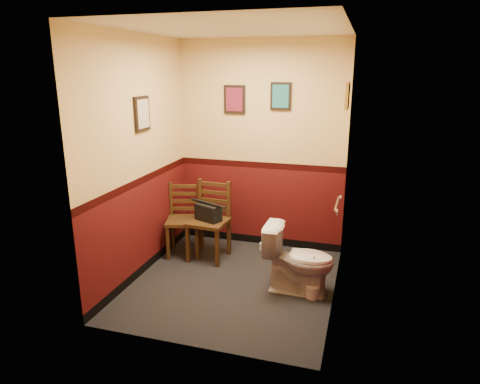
# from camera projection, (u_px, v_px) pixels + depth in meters

# --- Properties ---
(floor) EXTENTS (2.20, 2.40, 0.00)m
(floor) POSITION_uv_depth(u_px,v_px,m) (234.00, 283.00, 4.82)
(floor) COLOR black
(floor) RESTS_ON ground
(ceiling) EXTENTS (2.20, 2.40, 0.00)m
(ceiling) POSITION_uv_depth(u_px,v_px,m) (233.00, 28.00, 4.08)
(ceiling) COLOR silver
(ceiling) RESTS_ON ground
(wall_back) EXTENTS (2.20, 0.00, 2.70)m
(wall_back) POSITION_uv_depth(u_px,v_px,m) (261.00, 147.00, 5.56)
(wall_back) COLOR #4B0F0F
(wall_back) RESTS_ON ground
(wall_front) EXTENTS (2.20, 0.00, 2.70)m
(wall_front) POSITION_uv_depth(u_px,v_px,m) (187.00, 198.00, 3.34)
(wall_front) COLOR #4B0F0F
(wall_front) RESTS_ON ground
(wall_left) EXTENTS (0.00, 2.40, 2.70)m
(wall_left) POSITION_uv_depth(u_px,v_px,m) (139.00, 160.00, 4.75)
(wall_left) COLOR #4B0F0F
(wall_left) RESTS_ON ground
(wall_right) EXTENTS (0.00, 2.40, 2.70)m
(wall_right) POSITION_uv_depth(u_px,v_px,m) (341.00, 173.00, 4.15)
(wall_right) COLOR #4B0F0F
(wall_right) RESTS_ON ground
(grab_bar) EXTENTS (0.05, 0.56, 0.06)m
(grab_bar) POSITION_uv_depth(u_px,v_px,m) (337.00, 205.00, 4.50)
(grab_bar) COLOR silver
(grab_bar) RESTS_ON wall_right
(framed_print_back_a) EXTENTS (0.28, 0.04, 0.36)m
(framed_print_back_a) POSITION_uv_depth(u_px,v_px,m) (235.00, 99.00, 5.47)
(framed_print_back_a) COLOR black
(framed_print_back_a) RESTS_ON wall_back
(framed_print_back_b) EXTENTS (0.26, 0.04, 0.34)m
(framed_print_back_b) POSITION_uv_depth(u_px,v_px,m) (281.00, 96.00, 5.29)
(framed_print_back_b) COLOR black
(framed_print_back_b) RESTS_ON wall_back
(framed_print_left) EXTENTS (0.04, 0.30, 0.38)m
(framed_print_left) POSITION_uv_depth(u_px,v_px,m) (142.00, 114.00, 4.70)
(framed_print_left) COLOR black
(framed_print_left) RESTS_ON wall_left
(framed_print_right) EXTENTS (0.04, 0.34, 0.28)m
(framed_print_right) POSITION_uv_depth(u_px,v_px,m) (347.00, 96.00, 4.51)
(framed_print_right) COLOR olive
(framed_print_right) RESTS_ON wall_right
(toilet) EXTENTS (0.75, 0.43, 0.73)m
(toilet) POSITION_uv_depth(u_px,v_px,m) (299.00, 260.00, 4.55)
(toilet) COLOR white
(toilet) RESTS_ON floor
(toilet_brush) EXTENTS (0.13, 0.13, 0.48)m
(toilet_brush) POSITION_uv_depth(u_px,v_px,m) (312.00, 291.00, 4.49)
(toilet_brush) COLOR silver
(toilet_brush) RESTS_ON floor
(chair_left) EXTENTS (0.53, 0.53, 0.91)m
(chair_left) POSITION_uv_depth(u_px,v_px,m) (184.00, 219.00, 5.51)
(chair_left) COLOR #503318
(chair_left) RESTS_ON floor
(chair_right) EXTENTS (0.48, 0.48, 0.98)m
(chair_right) POSITION_uv_depth(u_px,v_px,m) (210.00, 221.00, 5.37)
(chair_right) COLOR #503318
(chair_right) RESTS_ON floor
(handbag) EXTENTS (0.36, 0.27, 0.24)m
(handbag) POSITION_uv_depth(u_px,v_px,m) (208.00, 212.00, 5.30)
(handbag) COLOR black
(handbag) RESTS_ON chair_right
(tp_stack) EXTENTS (0.21, 0.11, 0.18)m
(tp_stack) POSITION_uv_depth(u_px,v_px,m) (267.00, 245.00, 5.68)
(tp_stack) COLOR silver
(tp_stack) RESTS_ON floor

